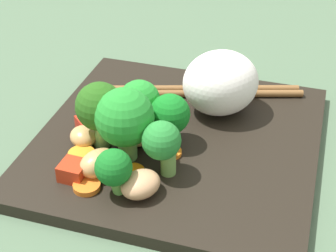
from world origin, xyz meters
The scene contains 21 objects.
ground_plane centered at (0.00, 0.00, -1.00)cm, with size 110.00×110.00×2.00cm, color #4C664B.
square_plate centered at (0.00, 0.00, 0.68)cm, with size 28.11×28.11×1.35cm, color black.
rice_mound centered at (-6.13, 3.04, 4.83)cm, with size 8.25×7.39×6.96cm, color white.
broccoli_floret_0 centered at (1.07, -0.58, 4.52)cm, with size 4.05×4.05×5.47cm.
broccoli_floret_1 centered at (0.13, -4.03, 4.81)cm, with size 4.27×4.27×5.95cm.
broccoli_floret_2 centered at (4.47, -3.96, 5.79)cm, with size 5.62×5.62×7.43cm.
broccoli_floret_3 centered at (5.84, 0.42, 4.83)cm, with size 3.63×3.63×5.53cm.
broccoli_floret_4 centered at (9.66, -3.20, 4.09)cm, with size 3.34×3.34×4.65cm.
broccoli_floret_5 centered at (3.44, -6.83, 5.78)cm, with size 4.75×4.75×7.18cm.
carrot_slice_0 centered at (2.92, 0.22, 1.56)cm, with size 2.27×2.27×0.42cm, color orange.
carrot_slice_1 centered at (6.75, -2.52, 1.57)cm, with size 2.17×2.17×0.43cm, color orange.
carrot_slice_2 centered at (6.05, -8.00, 1.74)cm, with size 2.61×2.61×0.78cm, color orange.
carrot_slice_3 centered at (9.84, -5.88, 1.61)cm, with size 2.51×2.51×0.51cm, color orange.
pepper_chunk_0 centered at (8.79, -7.58, 2.17)cm, with size 2.39×2.34×1.63cm, color red.
pepper_chunk_1 centered at (-1.98, -3.99, 2.17)cm, with size 2.82×1.99×1.64cm, color red.
pepper_chunk_2 centered at (1.42, -8.57, 2.20)cm, with size 2.84×3.11×1.70cm, color red.
chicken_piece_0 centered at (7.60, -5.54, 2.60)cm, with size 3.91×2.82×2.49cm, color tan.
chicken_piece_1 centered at (3.78, -8.72, 2.33)cm, with size 2.95×2.67×1.95cm, color tan.
chicken_piece_2 centered at (2.16, -3.84, 2.21)cm, with size 3.09×2.69×1.70cm, color tan.
chicken_piece_3 centered at (9.21, -0.95, 2.45)cm, with size 3.80×3.11×2.19cm, color tan.
chopstick_pair centered at (-8.83, 0.43, 1.76)cm, with size 8.15×22.75×0.82cm.
Camera 1 is at (42.92, 11.14, 33.56)cm, focal length 57.19 mm.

